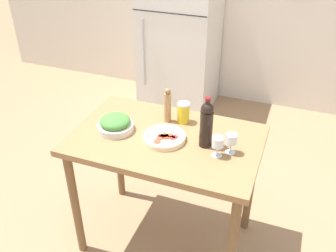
{
  "coord_description": "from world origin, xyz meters",
  "views": [
    {
      "loc": [
        0.69,
        -1.77,
        2.17
      ],
      "look_at": [
        0.0,
        0.04,
        0.95
      ],
      "focal_mm": 40.0,
      "sensor_mm": 36.0,
      "label": 1
    }
  ],
  "objects_px": {
    "pepper_mill": "(168,106)",
    "salt_canister": "(183,113)",
    "refrigerator": "(180,38)",
    "wine_bottle": "(206,124)",
    "salad_bowl": "(115,124)",
    "homemade_pizza": "(165,137)",
    "wine_glass_near": "(218,143)",
    "wine_glass_far": "(231,140)"
  },
  "relations": [
    {
      "from": "pepper_mill",
      "to": "salad_bowl",
      "type": "bearing_deg",
      "value": -140.14
    },
    {
      "from": "refrigerator",
      "to": "salad_bowl",
      "type": "xyz_separation_m",
      "value": [
        0.27,
        -2.0,
        0.12
      ]
    },
    {
      "from": "pepper_mill",
      "to": "wine_glass_near",
      "type": "bearing_deg",
      "value": -32.83
    },
    {
      "from": "wine_bottle",
      "to": "pepper_mill",
      "type": "relative_size",
      "value": 1.33
    },
    {
      "from": "salad_bowl",
      "to": "homemade_pizza",
      "type": "bearing_deg",
      "value": 1.76
    },
    {
      "from": "wine_bottle",
      "to": "wine_glass_near",
      "type": "relative_size",
      "value": 2.55
    },
    {
      "from": "salad_bowl",
      "to": "homemade_pizza",
      "type": "xyz_separation_m",
      "value": [
        0.33,
        0.01,
        -0.03
      ]
    },
    {
      "from": "homemade_pizza",
      "to": "salt_canister",
      "type": "distance_m",
      "value": 0.25
    },
    {
      "from": "refrigerator",
      "to": "wine_bottle",
      "type": "bearing_deg",
      "value": -66.76
    },
    {
      "from": "wine_glass_near",
      "to": "refrigerator",
      "type": "bearing_deg",
      "value": 114.6
    },
    {
      "from": "refrigerator",
      "to": "wine_glass_near",
      "type": "xyz_separation_m",
      "value": [
        0.93,
        -2.04,
        0.16
      ]
    },
    {
      "from": "refrigerator",
      "to": "salad_bowl",
      "type": "relative_size",
      "value": 7.16
    },
    {
      "from": "refrigerator",
      "to": "salt_canister",
      "type": "height_order",
      "value": "refrigerator"
    },
    {
      "from": "wine_bottle",
      "to": "salt_canister",
      "type": "height_order",
      "value": "wine_bottle"
    },
    {
      "from": "pepper_mill",
      "to": "salt_canister",
      "type": "relative_size",
      "value": 1.72
    },
    {
      "from": "pepper_mill",
      "to": "salad_bowl",
      "type": "relative_size",
      "value": 1.05
    },
    {
      "from": "wine_glass_near",
      "to": "homemade_pizza",
      "type": "bearing_deg",
      "value": 172.32
    },
    {
      "from": "wine_bottle",
      "to": "homemade_pizza",
      "type": "distance_m",
      "value": 0.28
    },
    {
      "from": "homemade_pizza",
      "to": "pepper_mill",
      "type": "bearing_deg",
      "value": 106.57
    },
    {
      "from": "wine_glass_far",
      "to": "wine_bottle",
      "type": "bearing_deg",
      "value": 172.65
    },
    {
      "from": "salad_bowl",
      "to": "salt_canister",
      "type": "xyz_separation_m",
      "value": [
        0.36,
        0.25,
        0.02
      ]
    },
    {
      "from": "wine_bottle",
      "to": "salt_canister",
      "type": "xyz_separation_m",
      "value": [
        -0.21,
        0.2,
        -0.08
      ]
    },
    {
      "from": "salad_bowl",
      "to": "salt_canister",
      "type": "relative_size",
      "value": 1.64
    },
    {
      "from": "wine_glass_near",
      "to": "salad_bowl",
      "type": "height_order",
      "value": "wine_glass_near"
    },
    {
      "from": "wine_bottle",
      "to": "pepper_mill",
      "type": "height_order",
      "value": "wine_bottle"
    },
    {
      "from": "wine_glass_near",
      "to": "salt_canister",
      "type": "relative_size",
      "value": 0.9
    },
    {
      "from": "salad_bowl",
      "to": "wine_glass_near",
      "type": "bearing_deg",
      "value": -3.02
    },
    {
      "from": "wine_bottle",
      "to": "salad_bowl",
      "type": "distance_m",
      "value": 0.58
    },
    {
      "from": "pepper_mill",
      "to": "salt_canister",
      "type": "height_order",
      "value": "pepper_mill"
    },
    {
      "from": "refrigerator",
      "to": "wine_glass_near",
      "type": "bearing_deg",
      "value": -65.4
    },
    {
      "from": "wine_bottle",
      "to": "wine_glass_far",
      "type": "xyz_separation_m",
      "value": [
        0.16,
        -0.02,
        -0.06
      ]
    },
    {
      "from": "wine_glass_far",
      "to": "wine_glass_near",
      "type": "bearing_deg",
      "value": -137.42
    },
    {
      "from": "salad_bowl",
      "to": "refrigerator",
      "type": "bearing_deg",
      "value": 97.68
    },
    {
      "from": "pepper_mill",
      "to": "homemade_pizza",
      "type": "distance_m",
      "value": 0.24
    },
    {
      "from": "wine_glass_far",
      "to": "refrigerator",
      "type": "bearing_deg",
      "value": 116.73
    },
    {
      "from": "refrigerator",
      "to": "pepper_mill",
      "type": "relative_size",
      "value": 6.82
    },
    {
      "from": "salad_bowl",
      "to": "salt_canister",
      "type": "height_order",
      "value": "salt_canister"
    },
    {
      "from": "wine_glass_far",
      "to": "pepper_mill",
      "type": "bearing_deg",
      "value": 156.75
    },
    {
      "from": "wine_bottle",
      "to": "wine_glass_far",
      "type": "relative_size",
      "value": 2.55
    },
    {
      "from": "refrigerator",
      "to": "homemade_pizza",
      "type": "bearing_deg",
      "value": -73.29
    },
    {
      "from": "refrigerator",
      "to": "wine_glass_far",
      "type": "distance_m",
      "value": 2.22
    },
    {
      "from": "homemade_pizza",
      "to": "wine_glass_near",
      "type": "bearing_deg",
      "value": -7.68
    }
  ]
}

